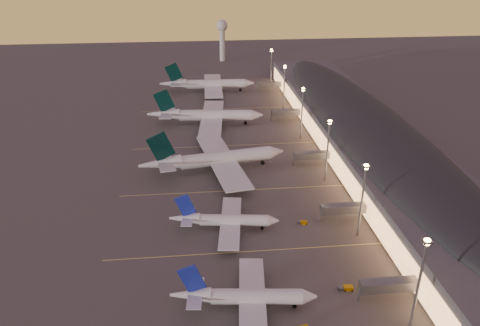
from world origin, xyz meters
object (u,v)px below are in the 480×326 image
airliner_narrow_south (244,297)px  airliner_narrow_north (224,220)px  baggage_tug_b (346,288)px  baggage_tug_c (303,222)px  radar_tower (222,33)px  airliner_wide_near (214,159)px  airliner_wide_mid (205,115)px  airliner_wide_far (208,84)px

airliner_narrow_south → airliner_narrow_north: bearing=99.6°
baggage_tug_b → baggage_tug_c: size_ratio=1.10×
airliner_narrow_north → radar_tower: radar_tower is taller
airliner_wide_near → airliner_wide_mid: 56.23m
airliner_wide_near → baggage_tug_b: 85.61m
airliner_narrow_north → airliner_wide_near: (-0.96, 45.28, 1.74)m
airliner_wide_mid → baggage_tug_c: 105.28m
baggage_tug_c → airliner_narrow_north: bearing=-164.8°
airliner_narrow_north → baggage_tug_c: bearing=8.2°
airliner_narrow_north → airliner_wide_near: bearing=98.4°
airliner_wide_mid → radar_tower: size_ratio=1.88×
baggage_tug_b → baggage_tug_c: baggage_tug_b is taller
airliner_narrow_north → baggage_tug_b: size_ratio=9.00×
airliner_wide_mid → airliner_narrow_north: bearing=-83.1°
airliner_narrow_south → airliner_wide_mid: (-4.79, 139.40, 1.49)m
airliner_narrow_south → airliner_wide_far: airliner_wide_far is taller
radar_tower → baggage_tug_b: radar_tower is taller
airliner_wide_near → airliner_narrow_south: bearing=-97.6°
radar_tower → airliner_narrow_north: bearing=-93.9°
airliner_narrow_north → radar_tower: (17.06, 251.44, 18.50)m
airliner_narrow_south → radar_tower: radar_tower is taller
airliner_wide_near → airliner_wide_far: bearing=79.1°
airliner_wide_near → baggage_tug_b: airliner_wide_near is taller
airliner_narrow_north → airliner_wide_near: 45.32m
airliner_narrow_south → airliner_wide_far: bearing=96.4°
airliner_wide_near → baggage_tug_b: bearing=-77.8°
airliner_narrow_south → airliner_wide_near: size_ratio=0.62×
airliner_wide_far → airliner_wide_mid: bearing=-91.6°
airliner_narrow_north → airliner_wide_far: bearing=96.8°
airliner_wide_far → baggage_tug_b: bearing=-79.5°
airliner_wide_far → airliner_narrow_north: bearing=-88.6°
airliner_narrow_south → airliner_wide_mid: airliner_wide_mid is taller
airliner_wide_far → baggage_tug_c: bearing=-79.3°
airliner_wide_near → radar_tower: (18.01, 206.17, 16.76)m
airliner_narrow_south → airliner_wide_near: airliner_wide_near is taller
airliner_wide_far → radar_tower: 91.99m
airliner_narrow_north → baggage_tug_c: size_ratio=9.90×
airliner_narrow_north → baggage_tug_c: (26.77, 0.44, -2.90)m
airliner_narrow_south → airliner_wide_mid: 139.49m
baggage_tug_b → baggage_tug_c: 34.68m
airliner_wide_near → baggage_tug_b: (32.12, -79.23, -4.57)m
airliner_wide_mid → airliner_wide_far: bearing=92.1°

